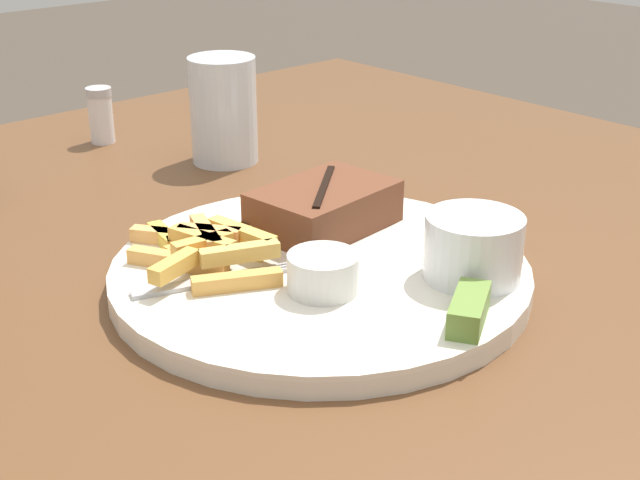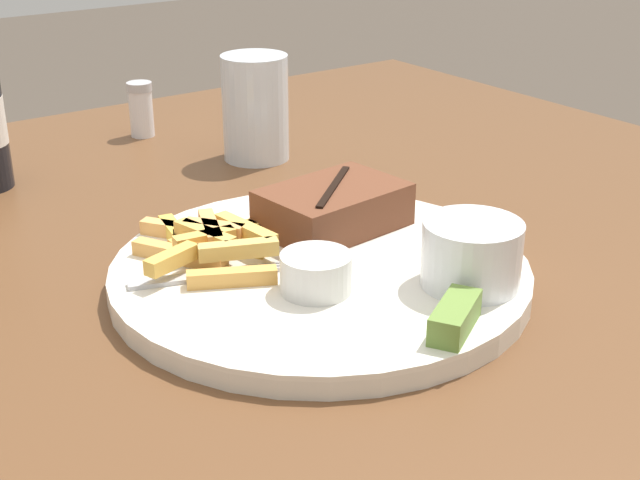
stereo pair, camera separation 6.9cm
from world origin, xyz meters
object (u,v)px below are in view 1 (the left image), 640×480
Objects in this scene: coleslaw_cup at (474,243)px; pickle_spear at (469,310)px; dinner_plate at (320,274)px; fork_utensil at (212,281)px; drinking_glass at (223,110)px; salt_shaker at (101,115)px; steak_portion at (324,207)px; dipping_sauce_cup at (323,271)px; knife_utensil at (299,239)px.

pickle_spear is (-0.06, -0.04, -0.02)m from coleslaw_cup.
dinner_plate is 2.51× the size of fork_utensil.
coleslaw_cup is at bearing -53.79° from dinner_plate.
drinking_glass reaches higher than coleslaw_cup.
pickle_spear is at bearing -94.85° from salt_shaker.
drinking_glass reaches higher than steak_portion.
dipping_sauce_cup is 0.08m from fork_utensil.
coleslaw_cup is (0.07, -0.09, 0.04)m from dinner_plate.
drinking_glass is (0.16, 0.33, 0.02)m from dipping_sauce_cup.
coleslaw_cup is 0.57× the size of fork_utensil.
pickle_spear is (-0.04, -0.19, -0.01)m from steak_portion.
dipping_sauce_cup is at bearing -132.67° from steak_portion.
dipping_sauce_cup is (-0.08, -0.09, -0.00)m from steak_portion.
dinner_plate is at bearing -97.78° from salt_shaker.
steak_portion is 0.14m from fork_utensil.
salt_shaker is at bearing 113.46° from drinking_glass.
coleslaw_cup is 0.64× the size of drinking_glass.
drinking_glass reaches higher than knife_utensil.
dinner_plate is 5.39× the size of pickle_spear.
dinner_plate is 0.05m from knife_utensil.
knife_utensil is (0.00, 0.18, -0.01)m from pickle_spear.
drinking_glass reaches higher than salt_shaker.
salt_shaker reaches higher than pickle_spear.
salt_shaker reaches higher than steak_portion.
salt_shaker is (-0.01, 0.54, -0.01)m from coleslaw_cup.
drinking_glass reaches higher than dinner_plate.
pickle_spear is (0.04, -0.10, -0.01)m from dipping_sauce_cup.
steak_portion is 0.96× the size of fork_utensil.
salt_shaker is at bearing 90.85° from coleslaw_cup.
dinner_plate is 2.02× the size of knife_utensil.
salt_shaker reaches higher than dinner_plate.
pickle_spear reaches higher than knife_utensil.
dipping_sauce_cup is at bearing -100.64° from salt_shaker.
coleslaw_cup is 1.22× the size of pickle_spear.
steak_portion is 1.92× the size of salt_shaker.
dipping_sauce_cup reaches higher than dinner_plate.
pickle_spear is 0.59m from salt_shaker.
drinking_glass is 1.77× the size of salt_shaker.
drinking_glass is at bearing 75.12° from pickle_spear.
drinking_glass is at bearing 64.74° from dipping_sauce_cup.
steak_portion is 2.37× the size of dipping_sauce_cup.
coleslaw_cup reaches higher than dinner_plate.
salt_shaker reaches higher than knife_utensil.
steak_portion is 1.09× the size of drinking_glass.
drinking_glass is at bearing 66.79° from dinner_plate.
steak_portion is 0.19m from pickle_spear.
steak_portion reaches higher than dipping_sauce_cup.
salt_shaker is at bearing 82.22° from dinner_plate.
fork_utensil is at bearing 116.54° from knife_utensil.
knife_utensil reaches higher than dinner_plate.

